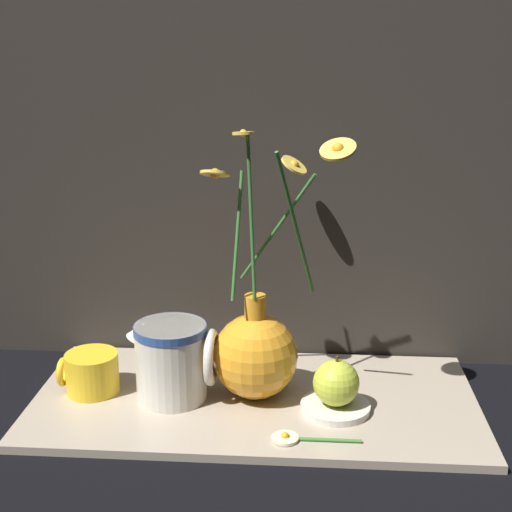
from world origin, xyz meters
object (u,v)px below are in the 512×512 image
at_px(yellow_mug, 91,373).
at_px(ceramic_pitcher, 173,358).
at_px(vase_with_flowers, 259,350).
at_px(orange_fruit, 336,383).

xyz_separation_m(yellow_mug, ceramic_pitcher, (0.13, -0.01, 0.03)).
relative_size(vase_with_flowers, ceramic_pitcher, 3.03).
bearing_deg(ceramic_pitcher, yellow_mug, 175.68).
height_order(yellow_mug, orange_fruit, orange_fruit).
xyz_separation_m(vase_with_flowers, ceramic_pitcher, (-0.12, -0.02, -0.01)).
distance_m(yellow_mug, ceramic_pitcher, 0.13).
relative_size(ceramic_pitcher, orange_fruit, 1.76).
bearing_deg(ceramic_pitcher, vase_with_flowers, 7.66).
relative_size(vase_with_flowers, yellow_mug, 4.42).
bearing_deg(orange_fruit, ceramic_pitcher, 174.62).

